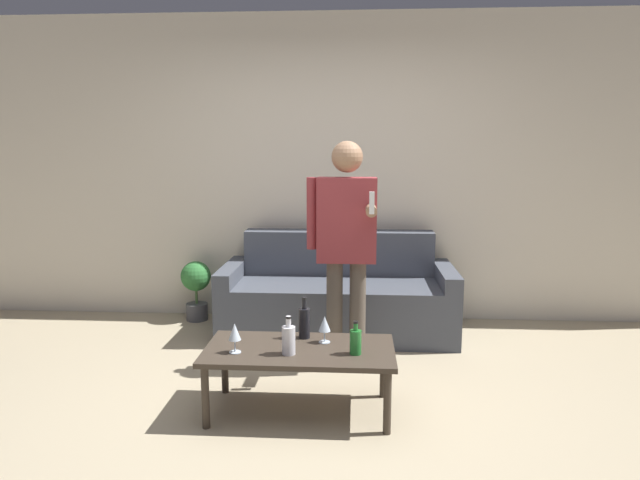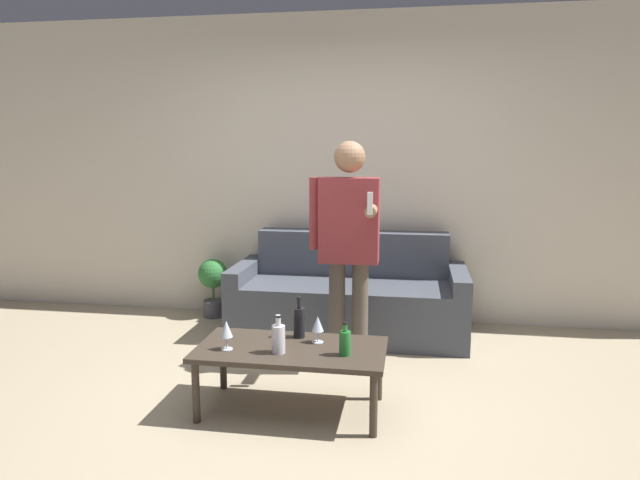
{
  "view_description": "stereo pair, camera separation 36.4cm",
  "coord_description": "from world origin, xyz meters",
  "views": [
    {
      "loc": [
        0.28,
        -3.03,
        1.56
      ],
      "look_at": [
        0.04,
        0.65,
        0.95
      ],
      "focal_mm": 32.0,
      "sensor_mm": 36.0,
      "label": 1
    },
    {
      "loc": [
        0.64,
        -2.99,
        1.56
      ],
      "look_at": [
        0.04,
        0.65,
        0.95
      ],
      "focal_mm": 32.0,
      "sensor_mm": 36.0,
      "label": 2
    }
  ],
  "objects": [
    {
      "name": "coffee_table",
      "position": [
        -0.04,
        0.14,
        0.35
      ],
      "size": [
        1.11,
        0.57,
        0.39
      ],
      "color": "#3D3328",
      "rests_on": "ground_plane"
    },
    {
      "name": "bottle_green",
      "position": [
        -0.09,
        0.04,
        0.48
      ],
      "size": [
        0.08,
        0.08,
        0.22
      ],
      "color": "silver",
      "rests_on": "coffee_table"
    },
    {
      "name": "wall_back",
      "position": [
        0.0,
        2.1,
        1.35
      ],
      "size": [
        8.0,
        0.06,
        2.7
      ],
      "color": "beige",
      "rests_on": "ground_plane"
    },
    {
      "name": "person_standing_front",
      "position": [
        0.21,
        0.83,
        0.94
      ],
      "size": [
        0.48,
        0.41,
        1.59
      ],
      "color": "brown",
      "rests_on": "ground_plane"
    },
    {
      "name": "wine_glass_near",
      "position": [
        -0.4,
        0.04,
        0.51
      ],
      "size": [
        0.07,
        0.07,
        0.17
      ],
      "color": "silver",
      "rests_on": "coffee_table"
    },
    {
      "name": "couch",
      "position": [
        0.13,
        1.63,
        0.3
      ],
      "size": [
        1.92,
        0.83,
        0.83
      ],
      "color": "#474C56",
      "rests_on": "ground_plane"
    },
    {
      "name": "bottle_dark",
      "position": [
        0.28,
        0.06,
        0.47
      ],
      "size": [
        0.07,
        0.07,
        0.19
      ],
      "color": "#23752D",
      "rests_on": "coffee_table"
    },
    {
      "name": "ground_plane",
      "position": [
        0.0,
        0.0,
        0.0
      ],
      "size": [
        16.0,
        16.0,
        0.0
      ],
      "primitive_type": "plane",
      "color": "tan"
    },
    {
      "name": "bottle_orange",
      "position": [
        -0.03,
        0.32,
        0.5
      ],
      "size": [
        0.07,
        0.07,
        0.26
      ],
      "color": "black",
      "rests_on": "coffee_table"
    },
    {
      "name": "potted_plant",
      "position": [
        -1.15,
        1.88,
        0.33
      ],
      "size": [
        0.27,
        0.27,
        0.54
      ],
      "color": "#4C4C51",
      "rests_on": "ground_plane"
    },
    {
      "name": "wine_glass_far",
      "position": [
        0.1,
        0.24,
        0.51
      ],
      "size": [
        0.07,
        0.07,
        0.16
      ],
      "color": "silver",
      "rests_on": "coffee_table"
    }
  ]
}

